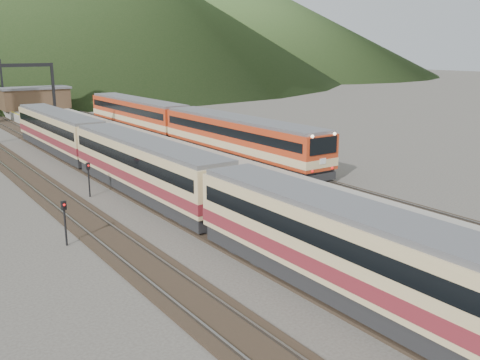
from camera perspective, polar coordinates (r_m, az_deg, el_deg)
track_main at (r=45.07m, az=-15.70°, el=1.37°), size 2.60×200.00×0.23m
track_far at (r=43.76m, az=-21.87°, el=0.52°), size 2.60×200.00×0.23m
track_second at (r=49.89m, az=-3.16°, el=3.05°), size 2.60×200.00×0.23m
platform at (r=45.28m, az=-8.20°, el=2.37°), size 8.00×100.00×1.00m
gantry_near at (r=58.00m, az=-23.76°, el=8.93°), size 9.55×0.25×8.00m
station_shed at (r=82.45m, az=-21.01°, el=8.19°), size 9.40×4.40×3.10m
hill_c at (r=245.97m, az=-4.60°, el=17.45°), size 160.00×160.00×50.00m
main_train at (r=35.04m, az=-10.10°, el=1.22°), size 2.69×55.26×3.28m
second_train at (r=54.51m, az=-6.40°, el=6.06°), size 3.05×41.49×3.72m
short_signal_b at (r=35.86m, az=-15.85°, el=0.52°), size 0.23×0.18×2.27m
short_signal_c at (r=27.31m, az=-18.20°, el=-3.77°), size 0.26×0.22×2.27m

